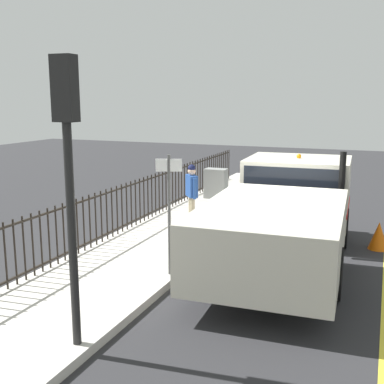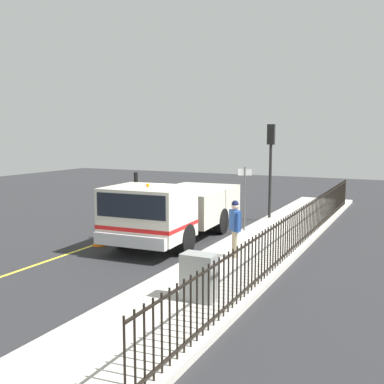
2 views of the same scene
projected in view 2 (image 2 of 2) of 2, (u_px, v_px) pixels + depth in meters
The scene contains 10 objects.
ground_plane at pixel (187, 238), 16.68m from camera, with size 50.99×50.99×0.00m, color #2B2B2D.
sidewalk_slab at pixel (263, 244), 15.42m from camera, with size 2.74×23.18×0.15m, color beige.
lane_marking at pixel (132, 232), 17.70m from camera, with size 0.12×20.86×0.01m, color yellow.
work_truck at pixel (172, 208), 16.00m from camera, with size 2.82×6.91×2.42m.
worker_standing at pixel (235, 222), 13.43m from camera, with size 0.46×0.50×1.67m.
iron_fence at pixel (300, 226), 14.81m from camera, with size 0.04×19.74×1.26m.
traffic_light_near at pixel (271, 152), 19.54m from camera, with size 0.30×0.21×3.97m.
utility_cabinet at pixel (199, 277), 9.99m from camera, with size 0.75×0.47×1.02m, color gray.
traffic_cone at pixel (99, 236), 15.53m from camera, with size 0.47×0.47×0.67m, color orange.
street_sign at pixel (245, 191), 17.08m from camera, with size 0.48×0.19×2.37m.
Camera 2 is at (7.35, -14.59, 3.74)m, focal length 43.42 mm.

